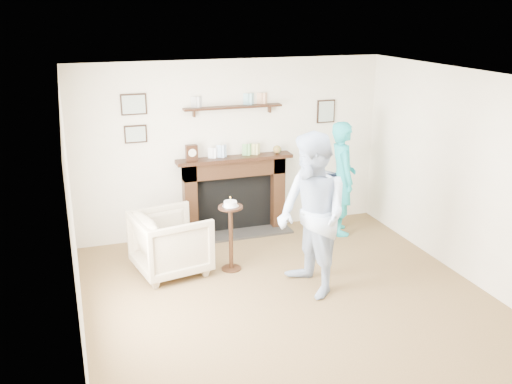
% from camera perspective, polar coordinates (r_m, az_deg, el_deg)
% --- Properties ---
extents(ground, '(5.00, 5.00, 0.00)m').
position_cam_1_polar(ground, '(6.44, 4.14, -11.57)').
color(ground, brown).
rests_on(ground, ground).
extents(room_shell, '(4.54, 5.02, 2.52)m').
position_cam_1_polar(room_shell, '(6.43, 2.09, 4.06)').
color(room_shell, beige).
rests_on(room_shell, ground).
extents(armchair, '(1.00, 0.98, 0.78)m').
position_cam_1_polar(armchair, '(7.33, -8.36, -7.84)').
color(armchair, tan).
rests_on(armchair, ground).
extents(man, '(0.83, 1.01, 1.88)m').
position_cam_1_polar(man, '(6.82, 5.38, -9.81)').
color(man, '#A4AFCD').
rests_on(man, ground).
extents(woman, '(0.51, 0.67, 1.66)m').
position_cam_1_polar(woman, '(8.56, 8.33, -3.95)').
color(woman, teal).
rests_on(woman, ground).
extents(pedestal_table, '(0.30, 0.30, 0.97)m').
position_cam_1_polar(pedestal_table, '(7.08, -2.54, -3.34)').
color(pedestal_table, black).
rests_on(pedestal_table, ground).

